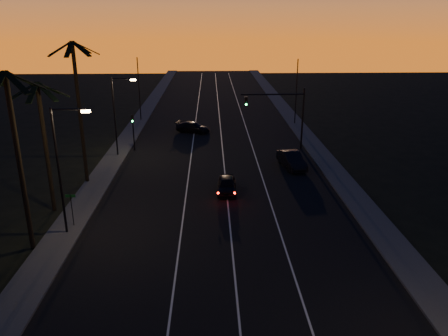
{
  "coord_description": "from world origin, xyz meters",
  "views": [
    {
      "loc": [
        -0.83,
        -7.74,
        14.5
      ],
      "look_at": [
        0.17,
        24.21,
        3.3
      ],
      "focal_mm": 35.0,
      "sensor_mm": 36.0,
      "label": 1
    }
  ],
  "objects_px": {
    "right_car": "(292,160)",
    "signal_mast": "(282,108)",
    "lead_car": "(227,185)",
    "cross_car": "(193,127)"
  },
  "relations": [
    {
      "from": "right_car",
      "to": "signal_mast",
      "type": "bearing_deg",
      "value": 91.16
    },
    {
      "from": "signal_mast",
      "to": "lead_car",
      "type": "distance_m",
      "value": 14.92
    },
    {
      "from": "signal_mast",
      "to": "right_car",
      "type": "height_order",
      "value": "signal_mast"
    },
    {
      "from": "lead_car",
      "to": "right_car",
      "type": "distance_m",
      "value": 9.26
    },
    {
      "from": "signal_mast",
      "to": "right_car",
      "type": "relative_size",
      "value": 1.4
    },
    {
      "from": "lead_car",
      "to": "cross_car",
      "type": "height_order",
      "value": "lead_car"
    },
    {
      "from": "lead_car",
      "to": "right_car",
      "type": "bearing_deg",
      "value": 43.09
    },
    {
      "from": "right_car",
      "to": "cross_car",
      "type": "xyz_separation_m",
      "value": [
        -10.43,
        14.36,
        -0.13
      ]
    },
    {
      "from": "cross_car",
      "to": "lead_car",
      "type": "bearing_deg",
      "value": -79.94
    },
    {
      "from": "signal_mast",
      "to": "right_car",
      "type": "xyz_separation_m",
      "value": [
        0.13,
        -6.39,
        -3.97
      ]
    }
  ]
}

